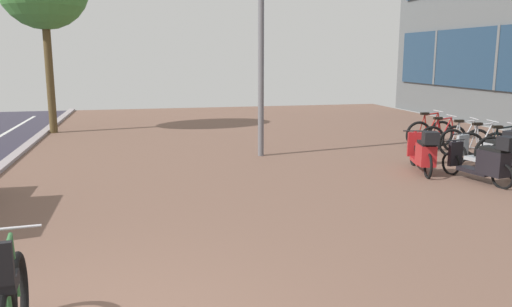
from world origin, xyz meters
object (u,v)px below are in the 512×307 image
Objects in this scene: bicycle_rack_08 at (443,138)px; scooter_near at (492,152)px; bicycle_rack_09 at (430,134)px; scooter_mid at (486,161)px; bicycle_rack_06 at (482,146)px; bicycle_rack_07 at (464,142)px; lamp_post at (261,16)px; bicycle_rack_05 at (503,151)px; scooter_far at (423,153)px.

scooter_near is at bearing -98.13° from bicycle_rack_08.
bicycle_rack_09 is 4.05m from scooter_mid.
scooter_near is (-0.53, -1.04, 0.08)m from bicycle_rack_06.
bicycle_rack_07 is 0.67m from bicycle_rack_08.
bicycle_rack_06 is 1.94m from bicycle_rack_09.
bicycle_rack_07 is at bearing 73.24° from scooter_near.
bicycle_rack_07 is at bearing 62.85° from scooter_mid.
bicycle_rack_08 is 5.53m from lamp_post.
bicycle_rack_05 is 0.79× the size of scooter_far.
scooter_mid reaches higher than bicycle_rack_08.
bicycle_rack_07 is 0.75× the size of scooter_near.
bicycle_rack_08 is 2.87m from scooter_far.
lamp_post is (-4.33, 2.70, 2.86)m from scooter_near.
bicycle_rack_08 is (-0.17, 0.64, -0.00)m from bicycle_rack_07.
scooter_near is at bearing -96.68° from bicycle_rack_09.
bicycle_rack_05 is 6.16m from lamp_post.
lamp_post is at bearing 154.74° from bicycle_rack_05.
bicycle_rack_08 is 0.76× the size of scooter_near.
bicycle_rack_06 is at bearing 55.16° from scooter_mid.
lamp_post is (-4.66, 0.38, 2.94)m from bicycle_rack_08.
bicycle_rack_08 is 0.75× the size of scooter_mid.
bicycle_rack_05 is at bearing -87.04° from bicycle_rack_06.
bicycle_rack_08 is at bearing 70.33° from scooter_mid.
scooter_mid reaches higher than scooter_far.
bicycle_rack_09 reaches higher than bicycle_rack_05.
bicycle_rack_08 is 3.44m from scooter_mid.
bicycle_rack_07 is 0.75× the size of scooter_far.
scooter_mid is 1.25m from scooter_far.
bicycle_rack_05 reaches higher than bicycle_rack_07.
scooter_mid reaches higher than bicycle_rack_05.
lamp_post is (-4.86, 1.67, 2.94)m from bicycle_rack_06.
scooter_mid is at bearing -106.82° from bicycle_rack_09.
bicycle_rack_06 is at bearing -81.05° from bicycle_rack_08.
bicycle_rack_07 is at bearing 37.49° from scooter_far.
bicycle_rack_06 is 0.64m from bicycle_rack_07.
bicycle_rack_05 is 1.05× the size of bicycle_rack_07.
scooter_near is at bearing -117.27° from bicycle_rack_06.
lamp_post is at bearing 134.06° from scooter_mid.
scooter_mid is 5.78m from lamp_post.
bicycle_rack_09 is at bearing 56.70° from scooter_far.
bicycle_rack_07 is 2.92m from scooter_mid.
bicycle_rack_08 is 0.95× the size of bicycle_rack_09.
scooter_mid is (-1.17, -3.88, 0.09)m from bicycle_rack_09.
bicycle_rack_06 is 0.96× the size of bicycle_rack_09.
bicycle_rack_08 is (-0.20, 1.28, -0.01)m from bicycle_rack_06.
bicycle_rack_06 is at bearing 62.73° from scooter_near.
bicycle_rack_07 is at bearing -82.97° from bicycle_rack_09.
scooter_near is (-0.35, -2.96, 0.07)m from bicycle_rack_09.
bicycle_rack_06 is at bearing -84.46° from bicycle_rack_09.
bicycle_rack_09 reaches higher than scooter_far.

